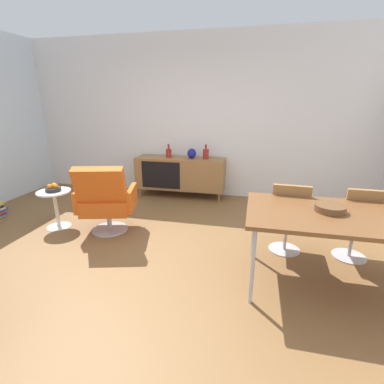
{
  "coord_description": "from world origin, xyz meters",
  "views": [
    {
      "loc": [
        1.07,
        -2.45,
        1.66
      ],
      "look_at": [
        0.46,
        0.25,
        0.77
      ],
      "focal_mm": 26.02,
      "sensor_mm": 36.0,
      "label": 1
    }
  ],
  "objects_px": {
    "dining_chair_back_right": "(358,221)",
    "side_table_round": "(56,205)",
    "vase_cobalt": "(192,153)",
    "dining_table": "(340,218)",
    "wooden_bowl_on_table": "(330,208)",
    "sideboard": "(180,173)",
    "lounge_chair_red": "(106,199)",
    "fruit_bowl": "(53,188)",
    "vase_sculptural_dark": "(169,153)",
    "dining_chair_back_left": "(288,215)",
    "vase_ceramic_small": "(206,154)"
  },
  "relations": [
    {
      "from": "sideboard",
      "to": "wooden_bowl_on_table",
      "type": "distance_m",
      "value": 3.01
    },
    {
      "from": "vase_ceramic_small",
      "to": "fruit_bowl",
      "type": "height_order",
      "value": "vase_ceramic_small"
    },
    {
      "from": "wooden_bowl_on_table",
      "to": "dining_chair_back_right",
      "type": "distance_m",
      "value": 0.74
    },
    {
      "from": "sideboard",
      "to": "lounge_chair_red",
      "type": "xyz_separation_m",
      "value": [
        -0.55,
        -1.68,
        0.03
      ]
    },
    {
      "from": "vase_sculptural_dark",
      "to": "side_table_round",
      "type": "distance_m",
      "value": 2.06
    },
    {
      "from": "fruit_bowl",
      "to": "vase_sculptural_dark",
      "type": "bearing_deg",
      "value": 56.23
    },
    {
      "from": "sideboard",
      "to": "vase_sculptural_dark",
      "type": "height_order",
      "value": "vase_sculptural_dark"
    },
    {
      "from": "vase_sculptural_dark",
      "to": "dining_chair_back_right",
      "type": "xyz_separation_m",
      "value": [
        2.62,
        -1.72,
        -0.33
      ]
    },
    {
      "from": "wooden_bowl_on_table",
      "to": "dining_chair_back_left",
      "type": "bearing_deg",
      "value": 117.5
    },
    {
      "from": "vase_sculptural_dark",
      "to": "wooden_bowl_on_table",
      "type": "height_order",
      "value": "vase_sculptural_dark"
    },
    {
      "from": "vase_ceramic_small",
      "to": "sideboard",
      "type": "bearing_deg",
      "value": -179.77
    },
    {
      "from": "sideboard",
      "to": "vase_cobalt",
      "type": "distance_m",
      "value": 0.43
    },
    {
      "from": "vase_cobalt",
      "to": "dining_chair_back_right",
      "type": "height_order",
      "value": "vase_cobalt"
    },
    {
      "from": "vase_sculptural_dark",
      "to": "fruit_bowl",
      "type": "height_order",
      "value": "vase_sculptural_dark"
    },
    {
      "from": "dining_table",
      "to": "dining_chair_back_left",
      "type": "distance_m",
      "value": 0.7
    },
    {
      "from": "sideboard",
      "to": "vase_ceramic_small",
      "type": "relative_size",
      "value": 6.32
    },
    {
      "from": "vase_sculptural_dark",
      "to": "wooden_bowl_on_table",
      "type": "relative_size",
      "value": 0.92
    },
    {
      "from": "sideboard",
      "to": "vase_sculptural_dark",
      "type": "xyz_separation_m",
      "value": [
        -0.21,
        0.0,
        0.36
      ]
    },
    {
      "from": "vase_cobalt",
      "to": "lounge_chair_red",
      "type": "distance_m",
      "value": 1.88
    },
    {
      "from": "sideboard",
      "to": "fruit_bowl",
      "type": "bearing_deg",
      "value": -128.48
    },
    {
      "from": "side_table_round",
      "to": "fruit_bowl",
      "type": "xyz_separation_m",
      "value": [
        0.0,
        0.0,
        0.24
      ]
    },
    {
      "from": "vase_sculptural_dark",
      "to": "vase_ceramic_small",
      "type": "bearing_deg",
      "value": 0.0
    },
    {
      "from": "fruit_bowl",
      "to": "vase_cobalt",
      "type": "bearing_deg",
      "value": 47.29
    },
    {
      "from": "vase_cobalt",
      "to": "dining_chair_back_right",
      "type": "xyz_separation_m",
      "value": [
        2.2,
        -1.72,
        -0.34
      ]
    },
    {
      "from": "dining_table",
      "to": "wooden_bowl_on_table",
      "type": "relative_size",
      "value": 6.15
    },
    {
      "from": "fruit_bowl",
      "to": "lounge_chair_red",
      "type": "bearing_deg",
      "value": -0.88
    },
    {
      "from": "dining_table",
      "to": "lounge_chair_red",
      "type": "distance_m",
      "value": 2.69
    },
    {
      "from": "dining_chair_back_left",
      "to": "lounge_chair_red",
      "type": "xyz_separation_m",
      "value": [
        -2.26,
        0.04,
        -0.0
      ]
    },
    {
      "from": "sideboard",
      "to": "vase_cobalt",
      "type": "xyz_separation_m",
      "value": [
        0.22,
        0.0,
        0.37
      ]
    },
    {
      "from": "wooden_bowl_on_table",
      "to": "dining_table",
      "type": "bearing_deg",
      "value": -24.39
    },
    {
      "from": "sideboard",
      "to": "vase_cobalt",
      "type": "bearing_deg",
      "value": 0.5
    },
    {
      "from": "lounge_chair_red",
      "to": "dining_chair_back_left",
      "type": "bearing_deg",
      "value": -0.98
    },
    {
      "from": "dining_table",
      "to": "dining_chair_back_right",
      "type": "relative_size",
      "value": 1.87
    },
    {
      "from": "dining_chair_back_right",
      "to": "side_table_round",
      "type": "distance_m",
      "value": 3.74
    },
    {
      "from": "wooden_bowl_on_table",
      "to": "dining_chair_back_left",
      "type": "relative_size",
      "value": 0.3
    },
    {
      "from": "fruit_bowl",
      "to": "side_table_round",
      "type": "bearing_deg",
      "value": -147.03
    },
    {
      "from": "vase_ceramic_small",
      "to": "fruit_bowl",
      "type": "distance_m",
      "value": 2.46
    },
    {
      "from": "vase_cobalt",
      "to": "vase_sculptural_dark",
      "type": "xyz_separation_m",
      "value": [
        -0.42,
        0.0,
        -0.0
      ]
    },
    {
      "from": "sideboard",
      "to": "dining_chair_back_left",
      "type": "distance_m",
      "value": 2.42
    },
    {
      "from": "dining_table",
      "to": "fruit_bowl",
      "type": "distance_m",
      "value": 3.45
    },
    {
      "from": "vase_cobalt",
      "to": "dining_chair_back_left",
      "type": "xyz_separation_m",
      "value": [
        1.5,
        -1.72,
        -0.34
      ]
    },
    {
      "from": "vase_sculptural_dark",
      "to": "dining_chair_back_left",
      "type": "bearing_deg",
      "value": -41.85
    },
    {
      "from": "lounge_chair_red",
      "to": "fruit_bowl",
      "type": "distance_m",
      "value": 0.78
    },
    {
      "from": "dining_chair_back_right",
      "to": "fruit_bowl",
      "type": "distance_m",
      "value": 3.74
    },
    {
      "from": "dining_table",
      "to": "side_table_round",
      "type": "relative_size",
      "value": 3.08
    },
    {
      "from": "vase_sculptural_dark",
      "to": "vase_ceramic_small",
      "type": "distance_m",
      "value": 0.68
    },
    {
      "from": "dining_table",
      "to": "side_table_round",
      "type": "height_order",
      "value": "dining_table"
    },
    {
      "from": "vase_cobalt",
      "to": "lounge_chair_red",
      "type": "bearing_deg",
      "value": -114.46
    },
    {
      "from": "dining_chair_back_right",
      "to": "lounge_chair_red",
      "type": "relative_size",
      "value": 0.9
    },
    {
      "from": "vase_ceramic_small",
      "to": "fruit_bowl",
      "type": "relative_size",
      "value": 1.26
    }
  ]
}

